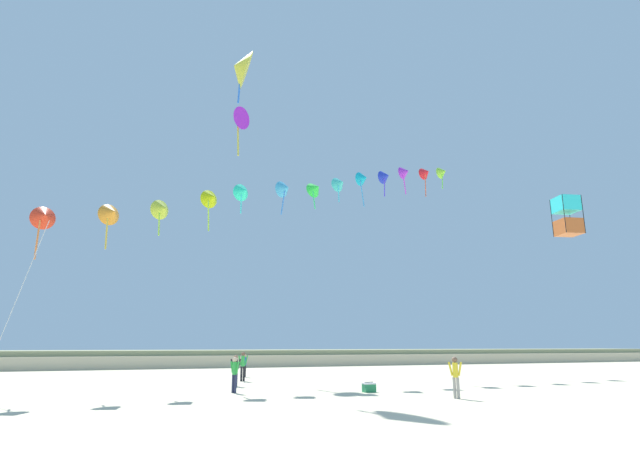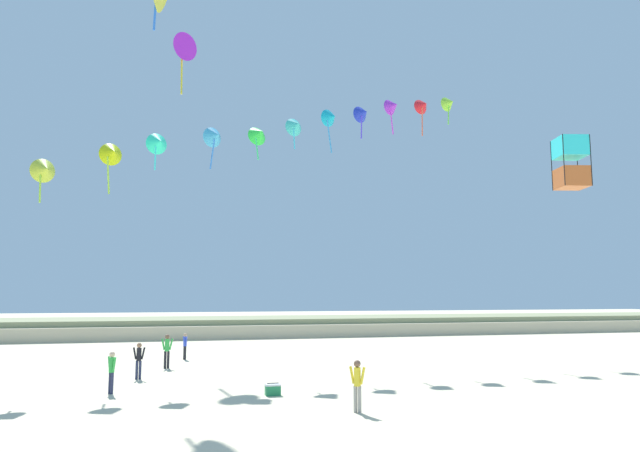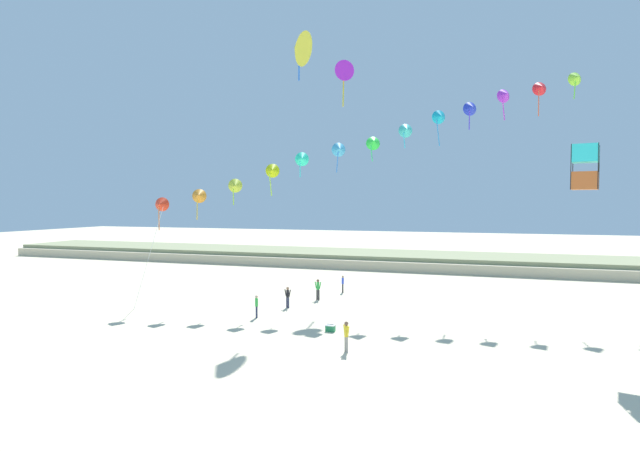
{
  "view_description": "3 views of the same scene",
  "coord_description": "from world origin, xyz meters",
  "px_view_note": "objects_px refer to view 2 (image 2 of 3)",
  "views": [
    {
      "loc": [
        -12.01,
        -14.2,
        2.14
      ],
      "look_at": [
        -1.47,
        13.35,
        9.21
      ],
      "focal_mm": 28.0,
      "sensor_mm": 36.0,
      "label": 1
    },
    {
      "loc": [
        -4.96,
        -14.11,
        3.76
      ],
      "look_at": [
        2.17,
        13.33,
        7.23
      ],
      "focal_mm": 32.0,
      "sensor_mm": 36.0,
      "label": 2
    },
    {
      "loc": [
        8.03,
        -21.63,
        8.01
      ],
      "look_at": [
        -2.46,
        9.84,
        6.5
      ],
      "focal_mm": 28.0,
      "sensor_mm": 36.0,
      "label": 3
    }
  ],
  "objects_px": {
    "person_far_right": "(112,369)",
    "large_kite_high_solo": "(182,48)",
    "person_far_left": "(357,382)",
    "person_mid_center": "(139,358)",
    "person_near_right": "(167,349)",
    "beach_cooler": "(273,390)",
    "large_kite_mid_trail": "(571,163)",
    "person_near_left": "(185,344)"
  },
  "relations": [
    {
      "from": "person_mid_center",
      "to": "person_far_left",
      "type": "xyz_separation_m",
      "value": [
        7.28,
        -9.54,
        0.02
      ]
    },
    {
      "from": "person_mid_center",
      "to": "large_kite_mid_trail",
      "type": "xyz_separation_m",
      "value": [
        19.33,
        -5.24,
        9.01
      ]
    },
    {
      "from": "person_mid_center",
      "to": "person_far_left",
      "type": "height_order",
      "value": "person_far_left"
    },
    {
      "from": "person_near_right",
      "to": "large_kite_high_solo",
      "type": "bearing_deg",
      "value": 86.84
    },
    {
      "from": "person_near_right",
      "to": "large_kite_high_solo",
      "type": "distance_m",
      "value": 20.31
    },
    {
      "from": "person_near_left",
      "to": "large_kite_mid_trail",
      "type": "relative_size",
      "value": 0.64
    },
    {
      "from": "person_mid_center",
      "to": "large_kite_high_solo",
      "type": "height_order",
      "value": "large_kite_high_solo"
    },
    {
      "from": "large_kite_high_solo",
      "to": "beach_cooler",
      "type": "relative_size",
      "value": 7.44
    },
    {
      "from": "person_mid_center",
      "to": "large_kite_mid_trail",
      "type": "bearing_deg",
      "value": -15.18
    },
    {
      "from": "person_far_left",
      "to": "large_kite_high_solo",
      "type": "height_order",
      "value": "large_kite_high_solo"
    },
    {
      "from": "person_mid_center",
      "to": "person_far_right",
      "type": "xyz_separation_m",
      "value": [
        -0.81,
        -3.77,
        -0.01
      ]
    },
    {
      "from": "person_far_left",
      "to": "large_kite_mid_trail",
      "type": "bearing_deg",
      "value": 19.65
    },
    {
      "from": "large_kite_high_solo",
      "to": "beach_cooler",
      "type": "xyz_separation_m",
      "value": [
        3.62,
        -15.7,
        -20.08
      ]
    },
    {
      "from": "beach_cooler",
      "to": "person_mid_center",
      "type": "bearing_deg",
      "value": 132.47
    },
    {
      "from": "person_mid_center",
      "to": "person_far_left",
      "type": "bearing_deg",
      "value": -52.65
    },
    {
      "from": "large_kite_mid_trail",
      "to": "person_near_right",
      "type": "bearing_deg",
      "value": 153.82
    },
    {
      "from": "person_mid_center",
      "to": "beach_cooler",
      "type": "height_order",
      "value": "person_mid_center"
    },
    {
      "from": "person_far_left",
      "to": "person_mid_center",
      "type": "bearing_deg",
      "value": 127.35
    },
    {
      "from": "beach_cooler",
      "to": "person_far_left",
      "type": "bearing_deg",
      "value": -61.57
    },
    {
      "from": "person_far_right",
      "to": "person_far_left",
      "type": "bearing_deg",
      "value": -35.5
    },
    {
      "from": "person_near_left",
      "to": "person_near_right",
      "type": "distance_m",
      "value": 4.11
    },
    {
      "from": "person_far_left",
      "to": "person_far_right",
      "type": "relative_size",
      "value": 1.04
    },
    {
      "from": "person_near_right",
      "to": "large_kite_mid_trail",
      "type": "xyz_separation_m",
      "value": [
        18.12,
        -8.91,
        8.94
      ]
    },
    {
      "from": "person_mid_center",
      "to": "person_far_right",
      "type": "relative_size",
      "value": 1.01
    },
    {
      "from": "person_far_left",
      "to": "person_far_right",
      "type": "xyz_separation_m",
      "value": [
        -8.1,
        5.77,
        -0.04
      ]
    },
    {
      "from": "person_near_left",
      "to": "person_far_left",
      "type": "relative_size",
      "value": 0.92
    },
    {
      "from": "person_far_right",
      "to": "large_kite_high_solo",
      "type": "height_order",
      "value": "large_kite_high_solo"
    },
    {
      "from": "person_mid_center",
      "to": "person_near_left",
      "type": "bearing_deg",
      "value": 73.83
    },
    {
      "from": "person_near_left",
      "to": "large_kite_mid_trail",
      "type": "xyz_separation_m",
      "value": [
        17.11,
        -12.89,
        9.06
      ]
    },
    {
      "from": "person_near_left",
      "to": "person_far_right",
      "type": "distance_m",
      "value": 11.81
    },
    {
      "from": "large_kite_mid_trail",
      "to": "large_kite_high_solo",
      "type": "distance_m",
      "value": 25.62
    },
    {
      "from": "person_far_right",
      "to": "large_kite_high_solo",
      "type": "xyz_separation_m",
      "value": [
        2.37,
        13.81,
        19.36
      ]
    },
    {
      "from": "person_near_left",
      "to": "person_far_right",
      "type": "xyz_separation_m",
      "value": [
        -3.03,
        -11.42,
        0.04
      ]
    },
    {
      "from": "person_mid_center",
      "to": "beach_cooler",
      "type": "distance_m",
      "value": 7.71
    },
    {
      "from": "person_far_right",
      "to": "beach_cooler",
      "type": "bearing_deg",
      "value": -17.52
    },
    {
      "from": "person_near_left",
      "to": "person_far_left",
      "type": "height_order",
      "value": "person_far_left"
    },
    {
      "from": "person_near_right",
      "to": "person_mid_center",
      "type": "distance_m",
      "value": 3.86
    },
    {
      "from": "large_kite_high_solo",
      "to": "beach_cooler",
      "type": "height_order",
      "value": "large_kite_high_solo"
    },
    {
      "from": "person_near_left",
      "to": "person_near_right",
      "type": "xyz_separation_m",
      "value": [
        -1.01,
        -3.99,
        0.12
      ]
    },
    {
      "from": "person_far_right",
      "to": "person_near_right",
      "type": "bearing_deg",
      "value": 74.79
    },
    {
      "from": "person_far_left",
      "to": "beach_cooler",
      "type": "distance_m",
      "value": 4.48
    },
    {
      "from": "person_near_left",
      "to": "person_far_right",
      "type": "relative_size",
      "value": 0.96
    }
  ]
}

